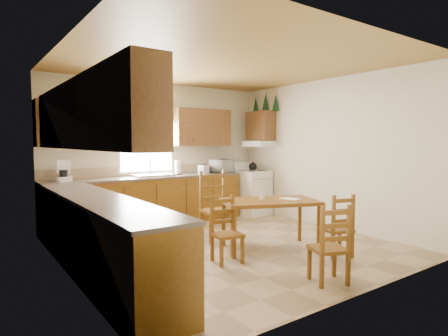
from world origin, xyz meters
TOP-DOWN VIEW (x-y plane):
  - floor at (0.00, 0.00)m, footprint 4.50×4.50m
  - ceiling at (0.00, 0.00)m, footprint 4.50×4.50m
  - wall_left at (-2.25, 0.00)m, footprint 4.50×4.50m
  - wall_right at (2.25, 0.00)m, footprint 4.50×4.50m
  - wall_back at (0.00, 2.25)m, footprint 4.50×4.50m
  - wall_front at (0.00, -2.25)m, footprint 4.50×4.50m
  - lower_cab_back at (-0.38, 1.95)m, footprint 3.75×0.60m
  - lower_cab_left at (-1.95, -0.15)m, footprint 0.60×3.60m
  - counter_back at (-0.38, 1.95)m, footprint 3.75×0.63m
  - counter_left at (-1.95, -0.15)m, footprint 0.63×3.60m
  - backsplash at (-0.38, 2.24)m, footprint 3.75×0.01m
  - upper_cab_back_left at (-1.55, 2.08)m, footprint 1.41×0.33m
  - upper_cab_back_right at (0.86, 2.08)m, footprint 1.25×0.33m
  - upper_cab_left at (-2.08, -0.15)m, footprint 0.33×3.60m
  - upper_cab_stove at (2.08, 1.65)m, footprint 0.33×0.62m
  - range_hood at (2.03, 1.65)m, footprint 0.44×0.62m
  - window_frame at (-0.30, 2.22)m, footprint 1.13×0.02m
  - window_pane at (-0.30, 2.21)m, footprint 1.05×0.01m
  - window_valance at (-0.30, 2.19)m, footprint 1.19×0.01m
  - sink_basin at (-0.30, 1.95)m, footprint 0.75×0.45m
  - pine_decal_a at (2.21, 1.33)m, footprint 0.22×0.22m
  - pine_decal_b at (2.21, 1.65)m, footprint 0.22×0.22m
  - pine_decal_c at (2.21, 1.97)m, footprint 0.22×0.22m
  - stove at (1.88, 1.69)m, footprint 0.66×0.68m
  - coffeemaker at (-1.87, 1.93)m, footprint 0.23×0.25m
  - paper_towel at (0.24, 1.99)m, footprint 0.14×0.14m
  - toaster at (0.79, 1.92)m, footprint 0.25×0.21m
  - microwave at (1.25, 1.91)m, footprint 0.55×0.48m
  - dining_table at (0.40, -0.49)m, footprint 1.54×1.23m
  - chair_near_left at (0.05, -1.84)m, footprint 0.48×0.47m
  - chair_near_right at (0.92, -1.27)m, footprint 0.45×0.43m
  - chair_far_left at (-0.46, -0.63)m, footprint 0.41×0.39m
  - chair_far_right at (0.05, 0.34)m, footprint 0.53×0.51m
  - table_paper at (0.72, -0.59)m, footprint 0.26×0.31m
  - table_card at (0.33, -0.40)m, footprint 0.09×0.02m

SIDE VIEW (x-z plane):
  - floor at x=0.00m, z-range 0.00..0.00m
  - dining_table at x=0.40m, z-range 0.00..0.72m
  - chair_far_left at x=-0.46m, z-range 0.00..0.85m
  - chair_near_right at x=0.92m, z-range 0.00..0.85m
  - lower_cab_back at x=-0.38m, z-range 0.00..0.88m
  - lower_cab_left at x=-1.95m, z-range 0.00..0.88m
  - chair_near_left at x=0.05m, z-range 0.00..0.88m
  - stove at x=1.88m, z-range 0.00..0.93m
  - chair_far_right at x=0.05m, z-range 0.00..1.09m
  - table_paper at x=0.72m, z-range 0.72..0.72m
  - table_card at x=0.33m, z-range 0.72..0.84m
  - counter_back at x=-0.38m, z-range 0.88..0.92m
  - counter_left at x=-1.95m, z-range 0.88..0.92m
  - sink_basin at x=-0.30m, z-range 0.92..0.96m
  - toaster at x=0.79m, z-range 0.92..1.09m
  - backsplash at x=-0.38m, z-range 0.92..1.10m
  - microwave at x=1.25m, z-range 0.92..1.19m
  - paper_towel at x=0.24m, z-range 0.92..1.20m
  - coffeemaker at x=-1.87m, z-range 0.92..1.22m
  - wall_left at x=-2.25m, z-range 1.35..1.35m
  - wall_right at x=2.25m, z-range 1.35..1.35m
  - wall_back at x=0.00m, z-range 1.35..1.35m
  - wall_front at x=0.00m, z-range 1.35..1.35m
  - range_hood at x=2.03m, z-range 1.46..1.58m
  - window_frame at x=-0.30m, z-range 0.96..2.14m
  - window_pane at x=-0.30m, z-range 1.00..2.10m
  - upper_cab_back_left at x=-1.55m, z-range 1.48..2.23m
  - upper_cab_back_right at x=0.86m, z-range 1.48..2.23m
  - upper_cab_left at x=-2.08m, z-range 1.48..2.23m
  - upper_cab_stove at x=2.08m, z-range 1.59..2.21m
  - window_valance at x=-0.30m, z-range 1.93..2.17m
  - pine_decal_a at x=2.21m, z-range 2.20..2.56m
  - pine_decal_c at x=2.21m, z-range 2.20..2.56m
  - pine_decal_b at x=2.21m, z-range 2.24..2.60m
  - ceiling at x=0.00m, z-range 2.70..2.70m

